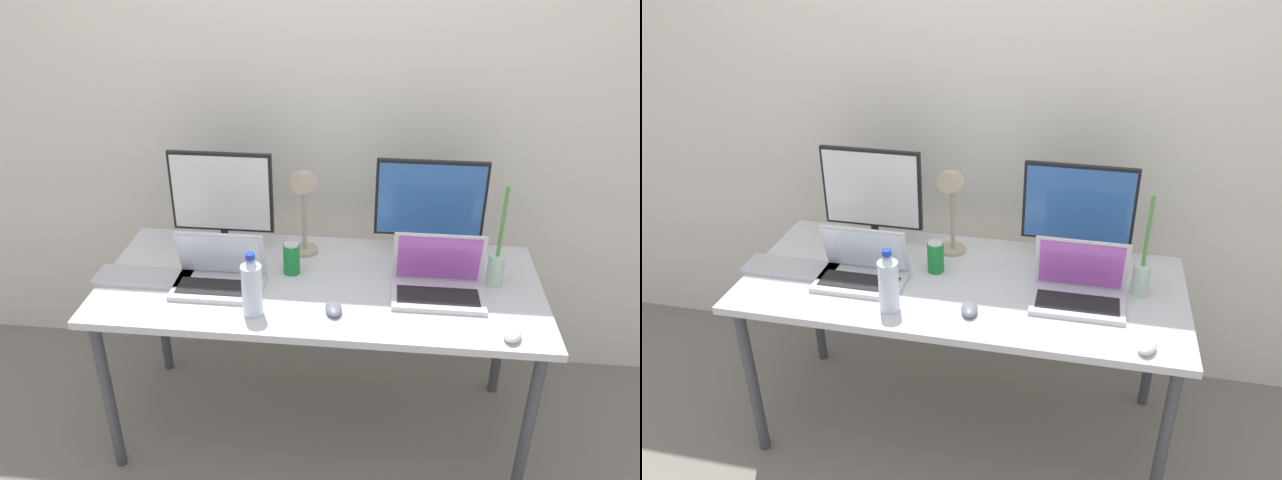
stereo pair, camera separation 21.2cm
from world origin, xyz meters
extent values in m
plane|color=gray|center=(0.00, 0.00, 0.00)|extent=(16.00, 16.00, 0.00)
cube|color=silver|center=(0.00, 0.59, 1.30)|extent=(7.00, 0.08, 2.60)
cylinder|color=#424247|center=(-0.78, -0.30, 0.35)|extent=(0.04, 0.04, 0.71)
cylinder|color=#424247|center=(0.78, -0.30, 0.35)|extent=(0.04, 0.04, 0.71)
cylinder|color=#424247|center=(-0.78, 0.30, 0.35)|extent=(0.04, 0.04, 0.71)
cylinder|color=#424247|center=(0.78, 0.30, 0.35)|extent=(0.04, 0.04, 0.71)
cube|color=silver|center=(0.00, 0.00, 0.72)|extent=(1.69, 0.73, 0.03)
cylinder|color=black|center=(-0.42, 0.22, 0.75)|extent=(0.20, 0.20, 0.01)
cylinder|color=black|center=(-0.42, 0.22, 0.79)|extent=(0.03, 0.03, 0.08)
cube|color=black|center=(-0.42, 0.22, 1.00)|extent=(0.42, 0.02, 0.34)
cube|color=white|center=(-0.42, 0.20, 1.00)|extent=(0.39, 0.01, 0.31)
cylinder|color=black|center=(0.41, 0.24, 0.75)|extent=(0.19, 0.19, 0.01)
cylinder|color=black|center=(0.41, 0.24, 0.80)|extent=(0.03, 0.03, 0.09)
cube|color=black|center=(0.41, 0.24, 1.00)|extent=(0.43, 0.02, 0.32)
cube|color=#3366B2|center=(0.41, 0.23, 1.00)|extent=(0.41, 0.01, 0.30)
cube|color=silver|center=(-0.37, -0.10, 0.75)|extent=(0.34, 0.20, 0.02)
cube|color=black|center=(-0.37, -0.12, 0.76)|extent=(0.30, 0.11, 0.00)
cube|color=silver|center=(-0.37, -0.03, 0.86)|extent=(0.34, 0.07, 0.20)
cube|color=silver|center=(-0.37, -0.03, 0.85)|extent=(0.30, 0.05, 0.18)
cube|color=silver|center=(0.44, -0.07, 0.75)|extent=(0.34, 0.21, 0.02)
cube|color=black|center=(0.44, -0.09, 0.76)|extent=(0.30, 0.11, 0.00)
cube|color=silver|center=(0.44, 0.02, 0.86)|extent=(0.34, 0.04, 0.21)
cube|color=#A54CB2|center=(0.44, 0.01, 0.86)|extent=(0.30, 0.03, 0.19)
cube|color=#B2B2B7|center=(-0.68, -0.06, 0.75)|extent=(0.37, 0.14, 0.02)
ellipsoid|color=silver|center=(0.68, -0.29, 0.76)|extent=(0.08, 0.11, 0.04)
ellipsoid|color=slate|center=(0.07, -0.20, 0.76)|extent=(0.08, 0.11, 0.03)
cylinder|color=silver|center=(-0.21, -0.24, 0.84)|extent=(0.07, 0.07, 0.19)
cone|color=silver|center=(-0.21, -0.24, 0.95)|extent=(0.07, 0.07, 0.03)
cylinder|color=#1938B2|center=(-0.21, -0.24, 0.97)|extent=(0.03, 0.03, 0.02)
cylinder|color=#197F33|center=(-0.12, 0.05, 0.80)|extent=(0.07, 0.07, 0.12)
cylinder|color=silver|center=(-0.12, 0.05, 0.86)|extent=(0.06, 0.06, 0.00)
cylinder|color=#B2D1B7|center=(0.66, 0.05, 0.80)|extent=(0.06, 0.06, 0.12)
cylinder|color=#519342|center=(0.66, 0.05, 1.00)|extent=(0.01, 0.01, 0.28)
cylinder|color=tan|center=(-0.09, 0.23, 0.75)|extent=(0.11, 0.11, 0.01)
cylinder|color=tan|center=(-0.09, 0.23, 0.91)|extent=(0.02, 0.02, 0.31)
cone|color=tan|center=(-0.09, 0.17, 1.10)|extent=(0.11, 0.12, 0.11)
camera|label=1|loc=(0.22, -2.03, 2.01)|focal=35.00mm
camera|label=2|loc=(0.43, -2.00, 2.01)|focal=35.00mm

